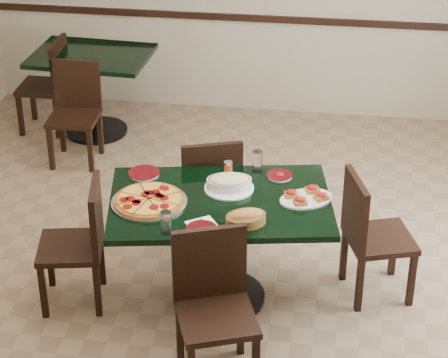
# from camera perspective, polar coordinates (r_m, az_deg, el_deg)

# --- Properties ---
(floor) EXTENTS (5.50, 5.50, 0.00)m
(floor) POSITION_cam_1_polar(r_m,az_deg,el_deg) (5.97, -0.56, -6.41)
(floor) COLOR brown
(floor) RESTS_ON ground
(room_shell) EXTENTS (5.50, 5.50, 5.50)m
(room_shell) POSITION_cam_1_polar(r_m,az_deg,el_deg) (6.92, 10.12, 9.30)
(room_shell) COLOR silver
(room_shell) RESTS_ON floor
(main_table) EXTENTS (1.49, 1.10, 0.75)m
(main_table) POSITION_cam_1_polar(r_m,az_deg,el_deg) (5.46, -0.24, -3.01)
(main_table) COLOR black
(main_table) RESTS_ON floor
(back_table) EXTENTS (1.04, 0.79, 0.75)m
(back_table) POSITION_cam_1_polar(r_m,az_deg,el_deg) (7.75, -8.56, 6.54)
(back_table) COLOR black
(back_table) RESTS_ON floor
(chair_far) EXTENTS (0.52, 0.52, 0.88)m
(chair_far) POSITION_cam_1_polar(r_m,az_deg,el_deg) (6.01, -0.93, -0.58)
(chair_far) COLOR black
(chair_far) RESTS_ON floor
(chair_near) EXTENTS (0.54, 0.54, 0.91)m
(chair_near) POSITION_cam_1_polar(r_m,az_deg,el_deg) (4.94, -0.69, -7.81)
(chair_near) COLOR black
(chair_near) RESTS_ON floor
(chair_right) EXTENTS (0.51, 0.51, 0.87)m
(chair_right) POSITION_cam_1_polar(r_m,az_deg,el_deg) (5.63, 9.44, -3.37)
(chair_right) COLOR black
(chair_right) RESTS_ON floor
(chair_left) EXTENTS (0.47, 0.47, 0.86)m
(chair_left) POSITION_cam_1_polar(r_m,az_deg,el_deg) (5.57, -9.27, -3.84)
(chair_left) COLOR black
(chair_left) RESTS_ON floor
(back_chair_near) EXTENTS (0.40, 0.40, 0.84)m
(back_chair_near) POSITION_cam_1_polar(r_m,az_deg,el_deg) (7.36, -9.66, 4.67)
(back_chair_near) COLOR black
(back_chair_near) RESTS_ON floor
(back_chair_left) EXTENTS (0.40, 0.40, 0.85)m
(back_chair_left) POSITION_cam_1_polar(r_m,az_deg,el_deg) (7.90, -11.29, 6.33)
(back_chair_left) COLOR black
(back_chair_left) RESTS_ON floor
(pepperoni_pizza) EXTENTS (0.47, 0.47, 0.04)m
(pepperoni_pizza) POSITION_cam_1_polar(r_m,az_deg,el_deg) (5.34, -4.91, -1.40)
(pepperoni_pizza) COLOR silver
(pepperoni_pizza) RESTS_ON main_table
(lasagna_casserole) EXTENTS (0.31, 0.31, 0.09)m
(lasagna_casserole) POSITION_cam_1_polar(r_m,az_deg,el_deg) (5.46, 0.34, -0.23)
(lasagna_casserole) COLOR silver
(lasagna_casserole) RESTS_ON main_table
(bread_basket) EXTENTS (0.29, 0.26, 0.10)m
(bread_basket) POSITION_cam_1_polar(r_m,az_deg,el_deg) (5.11, 1.43, -2.56)
(bread_basket) COLOR brown
(bread_basket) RESTS_ON main_table
(bruschetta_platter) EXTENTS (0.41, 0.37, 0.05)m
(bruschetta_platter) POSITION_cam_1_polar(r_m,az_deg,el_deg) (5.37, 5.39, -1.15)
(bruschetta_platter) COLOR silver
(bruschetta_platter) RESTS_ON main_table
(side_plate_near) EXTENTS (0.18, 0.18, 0.02)m
(side_plate_near) POSITION_cam_1_polar(r_m,az_deg,el_deg) (5.07, -1.48, -3.29)
(side_plate_near) COLOR silver
(side_plate_near) RESTS_ON main_table
(side_plate_far_r) EXTENTS (0.17, 0.17, 0.03)m
(side_plate_far_r) POSITION_cam_1_polar(r_m,az_deg,el_deg) (5.63, 3.66, 0.25)
(side_plate_far_r) COLOR silver
(side_plate_far_r) RESTS_ON main_table
(side_plate_far_l) EXTENTS (0.20, 0.20, 0.02)m
(side_plate_far_l) POSITION_cam_1_polar(r_m,az_deg,el_deg) (5.67, -5.25, 0.39)
(side_plate_far_l) COLOR silver
(side_plate_far_l) RESTS_ON main_table
(napkin_setting) EXTENTS (0.23, 0.23, 0.01)m
(napkin_setting) POSITION_cam_1_polar(r_m,az_deg,el_deg) (5.11, -1.39, -3.04)
(napkin_setting) COLOR white
(napkin_setting) RESTS_ON main_table
(water_glass_a) EXTENTS (0.07, 0.07, 0.14)m
(water_glass_a) POSITION_cam_1_polar(r_m,az_deg,el_deg) (5.65, 2.21, 1.15)
(water_glass_a) COLOR white
(water_glass_a) RESTS_ON main_table
(water_glass_b) EXTENTS (0.06, 0.06, 0.14)m
(water_glass_b) POSITION_cam_1_polar(r_m,az_deg,el_deg) (5.03, -3.81, -2.83)
(water_glass_b) COLOR white
(water_glass_b) RESTS_ON main_table
(pepper_shaker) EXTENTS (0.05, 0.05, 0.09)m
(pepper_shaker) POSITION_cam_1_polar(r_m,az_deg,el_deg) (5.62, 0.27, 0.71)
(pepper_shaker) COLOR #AB3412
(pepper_shaker) RESTS_ON main_table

